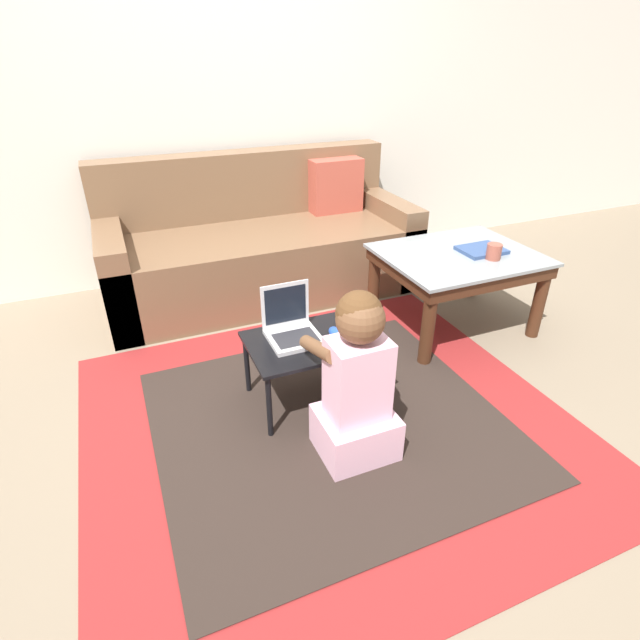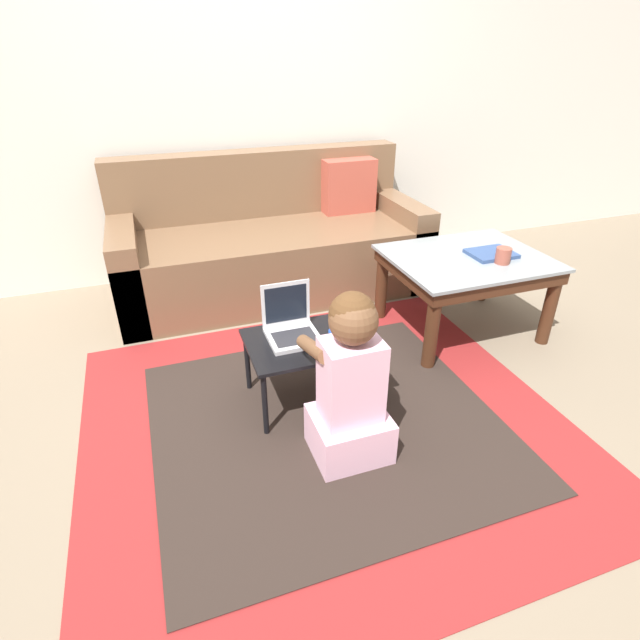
# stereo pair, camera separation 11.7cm
# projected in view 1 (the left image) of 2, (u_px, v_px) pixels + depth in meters

# --- Properties ---
(ground_plane) EXTENTS (16.00, 16.00, 0.00)m
(ground_plane) POSITION_uv_depth(u_px,v_px,m) (337.00, 396.00, 2.39)
(ground_plane) COLOR #7F705B
(wall_back) EXTENTS (9.00, 0.06, 2.50)m
(wall_back) POSITION_uv_depth(u_px,v_px,m) (226.00, 84.00, 3.20)
(wall_back) COLOR silver
(wall_back) RESTS_ON ground_plane
(area_rug) EXTENTS (2.07, 1.94, 0.01)m
(area_rug) POSITION_uv_depth(u_px,v_px,m) (330.00, 423.00, 2.22)
(area_rug) COLOR maroon
(area_rug) RESTS_ON ground_plane
(couch) EXTENTS (1.97, 0.84, 0.86)m
(couch) POSITION_uv_depth(u_px,v_px,m) (261.00, 247.00, 3.31)
(couch) COLOR brown
(couch) RESTS_ON ground_plane
(coffee_table) EXTENTS (0.85, 0.69, 0.46)m
(coffee_table) POSITION_uv_depth(u_px,v_px,m) (457.00, 265.00, 2.81)
(coffee_table) COLOR gray
(coffee_table) RESTS_ON ground_plane
(laptop_desk) EXTENTS (0.58, 0.39, 0.33)m
(laptop_desk) POSITION_uv_depth(u_px,v_px,m) (313.00, 346.00, 2.24)
(laptop_desk) COLOR black
(laptop_desk) RESTS_ON ground_plane
(laptop) EXTENTS (0.22, 0.22, 0.23)m
(laptop) POSITION_uv_depth(u_px,v_px,m) (292.00, 329.00, 2.22)
(laptop) COLOR silver
(laptop) RESTS_ON laptop_desk
(computer_mouse) EXTENTS (0.06, 0.10, 0.04)m
(computer_mouse) POSITION_uv_depth(u_px,v_px,m) (336.00, 333.00, 2.23)
(computer_mouse) COLOR #234CB2
(computer_mouse) RESTS_ON laptop_desk
(person_seated) EXTENTS (0.30, 0.41, 0.73)m
(person_seated) POSITION_uv_depth(u_px,v_px,m) (357.00, 383.00, 1.91)
(person_seated) COLOR #E5B2CC
(person_seated) RESTS_ON ground_plane
(cup_on_table) EXTENTS (0.08, 0.08, 0.08)m
(cup_on_table) POSITION_uv_depth(u_px,v_px,m) (494.00, 252.00, 2.68)
(cup_on_table) COLOR #994C3D
(cup_on_table) RESTS_ON coffee_table
(book_on_table) EXTENTS (0.24, 0.19, 0.02)m
(book_on_table) POSITION_uv_depth(u_px,v_px,m) (482.00, 250.00, 2.79)
(book_on_table) COLOR #334C7F
(book_on_table) RESTS_ON coffee_table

